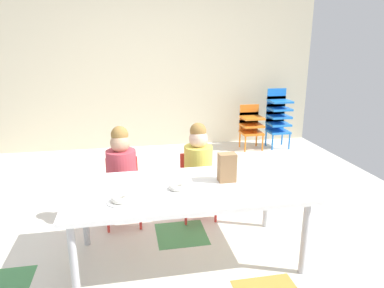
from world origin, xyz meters
TOP-DOWN VIEW (x-y plane):
  - ground_plane at (0.00, -0.00)m, footprint 5.21×4.76m
  - back_wall at (0.00, 2.38)m, footprint 5.21×0.10m
  - craft_table at (-0.01, -0.80)m, footprint 1.72×0.80m
  - seated_child_near_camera at (-0.48, -0.17)m, footprint 0.34×0.34m
  - seated_child_middle_seat at (0.21, -0.17)m, footprint 0.32×0.32m
  - kid_chair_orange_stack at (1.48, 1.90)m, footprint 0.32×0.30m
  - kid_chair_blue_stack at (1.92, 1.90)m, footprint 0.32×0.30m
  - paper_bag_brown at (0.31, -0.75)m, footprint 0.13×0.09m
  - paper_plate_near_edge at (-0.49, -0.97)m, footprint 0.18×0.18m
  - donut_powdered_on_plate at (-0.49, -0.97)m, footprint 0.12×0.12m
  - donut_powdered_loose at (-0.08, -0.83)m, footprint 0.12×0.12m

SIDE VIEW (x-z plane):
  - ground_plane at x=0.00m, z-range -0.02..0.00m
  - kid_chair_orange_stack at x=1.48m, z-range 0.06..0.74m
  - kid_chair_blue_stack at x=1.92m, z-range 0.06..0.98m
  - craft_table at x=-0.01m, z-range 0.25..0.84m
  - seated_child_near_camera at x=-0.48m, z-range 0.10..1.01m
  - seated_child_middle_seat at x=0.21m, z-range 0.10..1.01m
  - paper_plate_near_edge at x=-0.49m, z-range 0.60..0.60m
  - donut_powdered_loose at x=-0.08m, z-range 0.60..0.63m
  - donut_powdered_on_plate at x=-0.49m, z-range 0.60..0.64m
  - paper_bag_brown at x=0.31m, z-range 0.60..0.82m
  - back_wall at x=0.00m, z-range 0.00..2.48m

